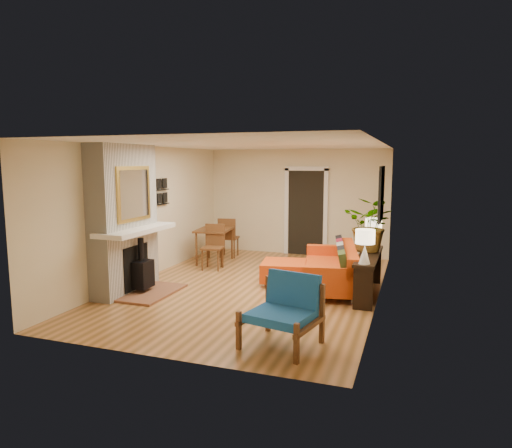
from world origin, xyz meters
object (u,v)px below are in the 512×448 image
object	(u,v)px
dining_table	(218,235)
blue_chair	(286,307)
sofa	(334,268)
lamp_near	(365,242)
houseplant	(371,225)
ottoman	(284,271)
console_table	(369,263)
lamp_far	(373,229)

from	to	relation	value
dining_table	blue_chair	bearing A→B (deg)	-55.84
sofa	lamp_near	world-z (taller)	lamp_near
sofa	houseplant	size ratio (longest dim) A/B	2.36
dining_table	lamp_near	bearing A→B (deg)	-33.29
ottoman	console_table	size ratio (longest dim) A/B	0.51
lamp_near	lamp_far	bearing A→B (deg)	90.00
sofa	blue_chair	world-z (taller)	blue_chair
lamp_near	ottoman	bearing A→B (deg)	146.13
ottoman	lamp_near	xyz separation A→B (m)	(1.60, -1.07, 0.82)
ottoman	lamp_far	bearing A→B (deg)	13.69
houseplant	ottoman	bearing A→B (deg)	178.35
sofa	ottoman	xyz separation A→B (m)	(-0.96, -0.01, -0.13)
ottoman	blue_chair	world-z (taller)	blue_chair
sofa	houseplant	bearing A→B (deg)	-5.19
houseplant	console_table	bearing A→B (deg)	-87.71
lamp_far	houseplant	distance (m)	0.46
lamp_near	lamp_far	distance (m)	1.46
ottoman	houseplant	xyz separation A→B (m)	(1.59, -0.05, 0.96)
sofa	ottoman	world-z (taller)	sofa
blue_chair	dining_table	bearing A→B (deg)	124.16
console_table	lamp_near	distance (m)	0.92
console_table	lamp_far	distance (m)	0.84
sofa	lamp_near	bearing A→B (deg)	-59.40
sofa	ottoman	distance (m)	0.96
ottoman	dining_table	distance (m)	2.31
console_table	houseplant	bearing A→B (deg)	92.29
dining_table	console_table	world-z (taller)	dining_table
dining_table	console_table	distance (m)	3.83
console_table	lamp_near	world-z (taller)	lamp_near
sofa	dining_table	bearing A→B (deg)	156.93
dining_table	lamp_far	distance (m)	3.64
ottoman	dining_table	size ratio (longest dim) A/B	0.52
blue_chair	dining_table	size ratio (longest dim) A/B	0.55
dining_table	lamp_far	world-z (taller)	lamp_far
console_table	lamp_near	bearing A→B (deg)	-90.00
lamp_far	houseplant	bearing A→B (deg)	-91.32
ottoman	houseplant	distance (m)	1.86
lamp_near	dining_table	bearing A→B (deg)	146.71
dining_table	lamp_far	xyz separation A→B (m)	(3.51, -0.85, 0.43)
ottoman	sofa	bearing A→B (deg)	0.69
dining_table	houseplant	world-z (taller)	houseplant
sofa	lamp_far	size ratio (longest dim) A/B	4.18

